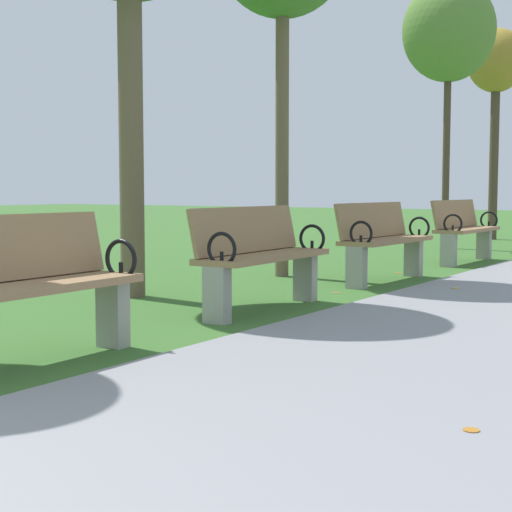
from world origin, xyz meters
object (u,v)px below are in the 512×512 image
(park_bench_4, at_px, (383,239))
(tree_4, at_px, (449,32))
(park_bench_3, at_px, (260,255))
(tree_5, at_px, (496,66))
(park_bench_2, at_px, (18,286))
(park_bench_5, at_px, (464,229))

(park_bench_4, xyz_separation_m, tree_4, (-1.20, 5.34, 3.32))
(park_bench_3, height_order, tree_5, tree_5)
(park_bench_2, height_order, tree_4, tree_4)
(park_bench_3, bearing_deg, park_bench_5, 90.00)
(tree_4, bearing_deg, park_bench_5, -64.68)
(park_bench_4, height_order, tree_4, tree_4)
(park_bench_4, bearing_deg, park_bench_3, -90.00)
(park_bench_5, relative_size, tree_5, 0.37)
(tree_5, bearing_deg, park_bench_2, -84.76)
(tree_5, bearing_deg, park_bench_5, -77.34)
(park_bench_5, height_order, tree_4, tree_4)
(park_bench_4, distance_m, tree_5, 8.95)
(park_bench_3, height_order, park_bench_5, same)
(park_bench_4, bearing_deg, park_bench_2, -90.00)
(park_bench_2, bearing_deg, tree_5, 95.24)
(park_bench_5, xyz_separation_m, tree_4, (-1.20, 2.54, 3.32))
(park_bench_2, distance_m, tree_5, 13.86)
(park_bench_4, distance_m, tree_4, 6.40)
(park_bench_4, distance_m, park_bench_5, 2.80)
(park_bench_3, bearing_deg, park_bench_2, -90.00)
(park_bench_5, bearing_deg, park_bench_4, -90.00)
(park_bench_3, height_order, tree_4, tree_4)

